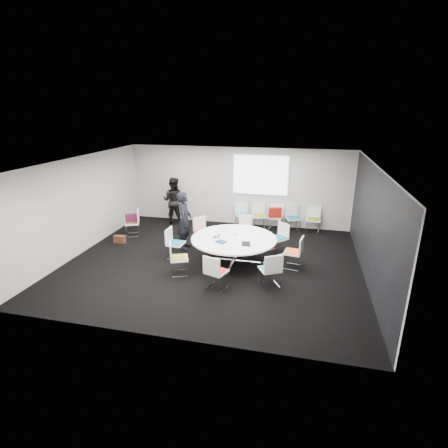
% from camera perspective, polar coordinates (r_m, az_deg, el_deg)
% --- Properties ---
extents(room_shell, '(8.08, 7.08, 2.88)m').
position_cam_1_polar(room_shell, '(9.36, -1.19, 1.61)').
color(room_shell, black).
rests_on(room_shell, ground).
extents(conference_table, '(2.34, 2.34, 0.73)m').
position_cam_1_polar(conference_table, '(9.63, 1.61, -3.26)').
color(conference_table, silver).
rests_on(conference_table, ground).
extents(projection_screen, '(1.90, 0.03, 1.35)m').
position_cam_1_polar(projection_screen, '(12.44, 5.97, 7.92)').
color(projection_screen, white).
rests_on(projection_screen, room_shell).
extents(chair_ring_a, '(0.52, 0.53, 0.88)m').
position_cam_1_polar(chair_ring_a, '(9.60, 11.20, -5.49)').
color(chair_ring_a, silver).
rests_on(chair_ring_a, ground).
extents(chair_ring_b, '(0.64, 0.64, 0.88)m').
position_cam_1_polar(chair_ring_b, '(10.52, 8.84, -3.15)').
color(chair_ring_b, silver).
rests_on(chair_ring_b, ground).
extents(chair_ring_c, '(0.54, 0.54, 0.88)m').
position_cam_1_polar(chair_ring_c, '(11.12, 3.12, -1.74)').
color(chair_ring_c, silver).
rests_on(chair_ring_c, ground).
extents(chair_ring_d, '(0.64, 0.64, 0.88)m').
position_cam_1_polar(chair_ring_d, '(10.93, -3.46, -2.11)').
color(chair_ring_d, silver).
rests_on(chair_ring_d, ground).
extents(chair_ring_e, '(0.46, 0.48, 0.88)m').
position_cam_1_polar(chair_ring_e, '(10.10, -7.89, -4.05)').
color(chair_ring_e, silver).
rests_on(chair_ring_e, ground).
extents(chair_ring_f, '(0.59, 0.59, 0.88)m').
position_cam_1_polar(chair_ring_f, '(9.15, -7.39, -6.53)').
color(chair_ring_f, silver).
rests_on(chair_ring_f, ground).
extents(chair_ring_g, '(0.58, 0.57, 0.88)m').
position_cam_1_polar(chair_ring_g, '(8.38, -1.29, -8.84)').
color(chair_ring_g, silver).
rests_on(chair_ring_g, ground).
extents(chair_ring_h, '(0.62, 0.61, 0.88)m').
position_cam_1_polar(chair_ring_h, '(8.56, 7.49, -8.38)').
color(chair_ring_h, silver).
rests_on(chair_ring_h, ground).
extents(chair_back_a, '(0.60, 0.59, 0.88)m').
position_cam_1_polar(chair_back_a, '(12.60, 3.02, 0.74)').
color(chair_back_a, silver).
rests_on(chair_back_a, ground).
extents(chair_back_b, '(0.57, 0.57, 0.88)m').
position_cam_1_polar(chair_back_b, '(12.54, 5.76, 0.58)').
color(chair_back_b, silver).
rests_on(chair_back_b, ground).
extents(chair_back_c, '(0.52, 0.51, 0.88)m').
position_cam_1_polar(chair_back_c, '(12.45, 8.37, 0.34)').
color(chair_back_c, silver).
rests_on(chair_back_c, ground).
extents(chair_back_d, '(0.60, 0.59, 0.88)m').
position_cam_1_polar(chair_back_d, '(12.45, 11.15, 0.19)').
color(chair_back_d, silver).
rests_on(chair_back_d, ground).
extents(chair_back_e, '(0.47, 0.46, 0.88)m').
position_cam_1_polar(chair_back_e, '(12.46, 14.33, -0.04)').
color(chair_back_e, silver).
rests_on(chair_back_e, ground).
extents(chair_spare_left, '(0.60, 0.60, 0.88)m').
position_cam_1_polar(chair_spare_left, '(12.13, -14.62, -0.57)').
color(chair_spare_left, silver).
rests_on(chair_spare_left, ground).
extents(chair_person_back, '(0.49, 0.48, 0.88)m').
position_cam_1_polar(chair_person_back, '(13.28, -7.84, 1.53)').
color(chair_person_back, silver).
rests_on(chair_person_back, ground).
extents(person_main, '(0.51, 0.70, 1.77)m').
position_cam_1_polar(person_main, '(10.56, -6.44, 0.54)').
color(person_main, black).
rests_on(person_main, ground).
extents(person_back, '(0.84, 0.65, 1.72)m').
position_cam_1_polar(person_back, '(12.97, -8.22, 3.80)').
color(person_back, black).
rests_on(person_back, ground).
extents(laptop, '(0.24, 0.33, 0.02)m').
position_cam_1_polar(laptop, '(9.62, -0.98, -2.05)').
color(laptop, '#333338').
rests_on(laptop, conference_table).
extents(laptop_lid, '(0.02, 0.30, 0.22)m').
position_cam_1_polar(laptop_lid, '(9.60, -1.10, -1.36)').
color(laptop_lid, silver).
rests_on(laptop_lid, conference_table).
extents(notebook_black, '(0.26, 0.33, 0.02)m').
position_cam_1_polar(notebook_black, '(9.15, 3.57, -3.21)').
color(notebook_black, black).
rests_on(notebook_black, conference_table).
extents(tablet_folio, '(0.32, 0.29, 0.03)m').
position_cam_1_polar(tablet_folio, '(9.25, -0.48, -2.91)').
color(tablet_folio, navy).
rests_on(tablet_folio, conference_table).
extents(papers_right, '(0.34, 0.27, 0.00)m').
position_cam_1_polar(papers_right, '(9.61, 5.55, -2.24)').
color(papers_right, silver).
rests_on(papers_right, conference_table).
extents(papers_front, '(0.33, 0.25, 0.00)m').
position_cam_1_polar(papers_front, '(9.31, 6.35, -2.97)').
color(papers_front, silver).
rests_on(papers_front, conference_table).
extents(cup, '(0.08, 0.08, 0.09)m').
position_cam_1_polar(cup, '(9.73, 1.77, -1.62)').
color(cup, white).
rests_on(cup, conference_table).
extents(phone, '(0.15, 0.09, 0.01)m').
position_cam_1_polar(phone, '(9.02, 3.98, -3.61)').
color(phone, black).
rests_on(phone, conference_table).
extents(maroon_bag, '(0.42, 0.28, 0.28)m').
position_cam_1_polar(maroon_bag, '(12.03, -14.83, 0.97)').
color(maroon_bag, '#521531').
rests_on(maroon_bag, chair_spare_left).
extents(brown_bag, '(0.37, 0.18, 0.24)m').
position_cam_1_polar(brown_bag, '(11.64, -16.66, -2.39)').
color(brown_bag, '#472316').
rests_on(brown_bag, ground).
extents(red_jacket, '(0.46, 0.26, 0.36)m').
position_cam_1_polar(red_jacket, '(12.11, 8.36, 1.93)').
color(red_jacket, '#A21913').
rests_on(red_jacket, chair_back_c).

